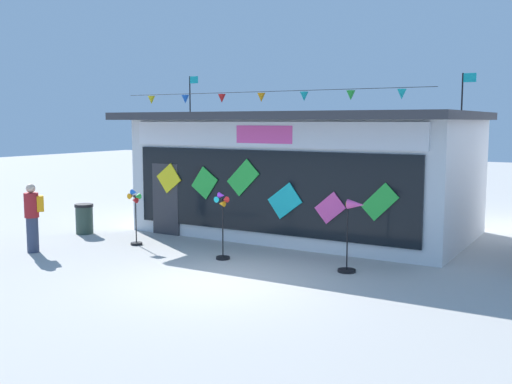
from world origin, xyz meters
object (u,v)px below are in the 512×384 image
kite_shop_building (307,172)px  person_near_camera (33,216)px  wind_spinner_far_left (135,210)px  wind_spinner_center_left (352,229)px  trash_bin (84,219)px  wind_spinner_left (222,221)px

kite_shop_building → person_near_camera: (-4.49, -5.92, -0.84)m
wind_spinner_far_left → person_near_camera: bearing=-128.9°
kite_shop_building → wind_spinner_center_left: size_ratio=5.97×
wind_spinner_center_left → trash_bin: bearing=178.3°
kite_shop_building → wind_spinner_left: size_ratio=5.95×
kite_shop_building → wind_spinner_far_left: 5.03m
wind_spinner_left → trash_bin: size_ratio=1.84×
wind_spinner_left → trash_bin: wind_spinner_left is taller
wind_spinner_far_left → person_near_camera: person_near_camera is taller
wind_spinner_center_left → trash_bin: (-8.18, 0.24, -0.51)m
kite_shop_building → person_near_camera: 7.47m
person_near_camera → trash_bin: 2.52m
wind_spinner_far_left → trash_bin: 2.41m
wind_spinner_far_left → trash_bin: size_ratio=1.70×
wind_spinner_far_left → wind_spinner_left: (2.83, -0.19, -0.00)m
kite_shop_building → trash_bin: size_ratio=10.96×
wind_spinner_left → kite_shop_building: bearing=88.5°
wind_spinner_center_left → trash_bin: size_ratio=1.84×
person_near_camera → trash_bin: bearing=144.0°
kite_shop_building → trash_bin: (-5.26, -3.56, -1.30)m
wind_spinner_far_left → trash_bin: (-2.32, 0.44, -0.48)m
person_near_camera → trash_bin: person_near_camera is taller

